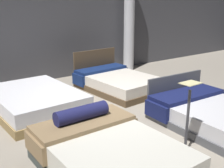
# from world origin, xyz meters

# --- Properties ---
(ground_plane) EXTENTS (18.00, 18.00, 0.02)m
(ground_plane) POSITION_xyz_m (0.00, 0.00, -0.01)
(ground_plane) COLOR gray
(showroom_back_wall) EXTENTS (18.00, 0.06, 3.50)m
(showroom_back_wall) POSITION_xyz_m (0.00, 3.28, 1.75)
(showroom_back_wall) COLOR #47474C
(showroom_back_wall) RESTS_ON ground_plane
(bed_0) EXTENTS (1.56, 2.02, 0.71)m
(bed_0) POSITION_xyz_m (-1.17, -1.43, 0.24)
(bed_0) COLOR #293231
(bed_0) RESTS_ON ground_plane
(bed_1) EXTENTS (1.71, 2.15, 0.75)m
(bed_1) POSITION_xyz_m (1.18, -1.40, 0.21)
(bed_1) COLOR #4C4E53
(bed_1) RESTS_ON ground_plane
(bed_2) EXTENTS (1.65, 2.18, 0.43)m
(bed_2) POSITION_xyz_m (-1.15, 1.18, 0.21)
(bed_2) COLOR olive
(bed_2) RESTS_ON ground_plane
(bed_3) EXTENTS (1.62, 2.16, 0.91)m
(bed_3) POSITION_xyz_m (1.11, 1.34, 0.21)
(bed_3) COLOR #503D28
(bed_3) RESTS_ON ground_plane
(price_sign) EXTENTS (0.28, 0.24, 1.09)m
(price_sign) POSITION_xyz_m (0.00, -1.76, 0.42)
(price_sign) COLOR #3F3F44
(price_sign) RESTS_ON ground_plane
(support_pillar) EXTENTS (0.34, 0.34, 3.50)m
(support_pillar) POSITION_xyz_m (2.75, 2.87, 1.75)
(support_pillar) COLOR silver
(support_pillar) RESTS_ON ground_plane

